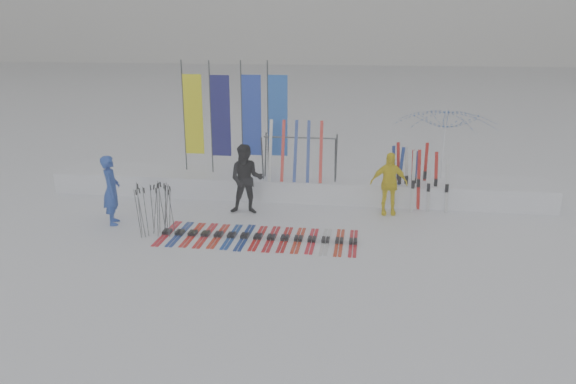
% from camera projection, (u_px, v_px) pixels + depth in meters
% --- Properties ---
extents(ground, '(120.00, 120.00, 0.00)m').
position_uv_depth(ground, '(268.00, 258.00, 11.87)').
color(ground, white).
rests_on(ground, ground).
extents(snow_bank, '(14.00, 1.60, 0.60)m').
position_uv_depth(snow_bank, '(296.00, 186.00, 16.15)').
color(snow_bank, white).
rests_on(snow_bank, ground).
extents(person_blue, '(0.61, 0.74, 1.73)m').
position_uv_depth(person_blue, '(111.00, 190.00, 13.71)').
color(person_blue, '#1C3FA7').
rests_on(person_blue, ground).
extents(person_black, '(0.94, 0.76, 1.82)m').
position_uv_depth(person_black, '(246.00, 179.00, 14.48)').
color(person_black, black).
rests_on(person_black, ground).
extents(person_yellow, '(1.00, 0.50, 1.64)m').
position_uv_depth(person_yellow, '(389.00, 183.00, 14.45)').
color(person_yellow, yellow).
rests_on(person_yellow, ground).
extents(tent_canopy, '(3.16, 3.21, 2.61)m').
position_uv_depth(tent_canopy, '(443.00, 153.00, 15.62)').
color(tent_canopy, white).
rests_on(tent_canopy, ground).
extents(ski_row, '(4.55, 1.69, 0.07)m').
position_uv_depth(ski_row, '(258.00, 237.00, 12.97)').
color(ski_row, red).
rests_on(ski_row, ground).
extents(pole_cluster, '(0.91, 0.66, 1.26)m').
position_uv_depth(pole_cluster, '(156.00, 210.00, 13.06)').
color(pole_cluster, '#595B60').
rests_on(pole_cluster, ground).
extents(feather_flags, '(3.05, 0.29, 3.20)m').
position_uv_depth(feather_flags, '(235.00, 116.00, 16.05)').
color(feather_flags, '#383A3F').
rests_on(feather_flags, ground).
extents(ski_rack, '(2.04, 0.80, 1.23)m').
position_uv_depth(ski_rack, '(300.00, 152.00, 15.44)').
color(ski_rack, '#383A3F').
rests_on(ski_rack, ground).
extents(upright_skis, '(1.43, 0.99, 1.68)m').
position_uv_depth(upright_skis, '(416.00, 178.00, 15.09)').
color(upright_skis, red).
rests_on(upright_skis, ground).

